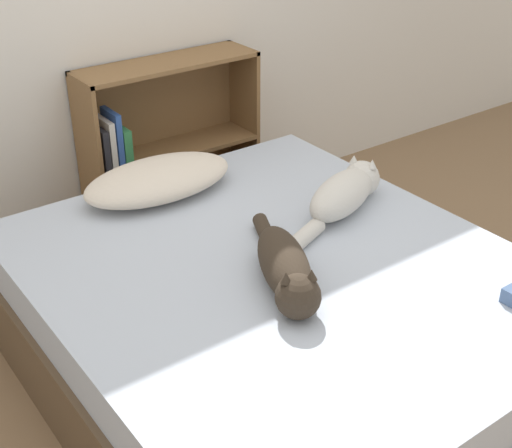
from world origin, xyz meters
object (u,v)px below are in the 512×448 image
at_px(bed, 279,325).
at_px(cat_dark, 286,269).
at_px(cat_light, 345,193).
at_px(bookshelf, 162,145).
at_px(pillow, 159,179).

relative_size(bed, cat_dark, 3.08).
bearing_deg(cat_light, bookshelf, 79.26).
xyz_separation_m(cat_light, bookshelf, (-0.19, 1.09, -0.13)).
relative_size(cat_light, cat_dark, 0.99).
distance_m(bed, pillow, 0.79).
bearing_deg(bookshelf, cat_light, -79.94).
bearing_deg(bed, cat_light, 21.03).
xyz_separation_m(pillow, bookshelf, (0.32, 0.55, -0.12)).
xyz_separation_m(cat_light, cat_dark, (-0.52, -0.29, -0.00)).
height_order(pillow, bookshelf, bookshelf).
bearing_deg(pillow, cat_light, -46.63).
bearing_deg(bookshelf, pillow, -120.19).
bearing_deg(pillow, bed, -85.01).
distance_m(cat_dark, bookshelf, 1.43).
xyz_separation_m(cat_dark, bookshelf, (0.32, 1.38, -0.13)).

